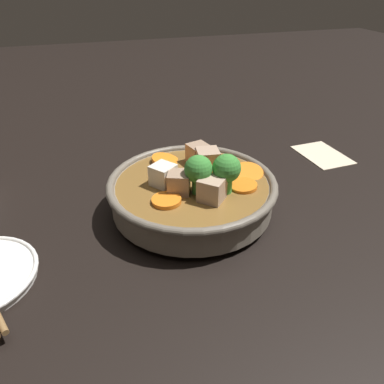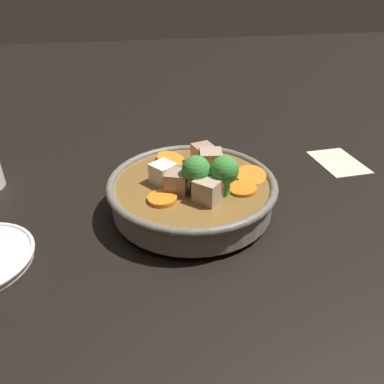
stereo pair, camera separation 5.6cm
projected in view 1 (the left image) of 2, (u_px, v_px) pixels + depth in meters
The scene contains 3 objects.
ground_plane at pixel (192, 211), 0.57m from camera, with size 3.00×3.00×0.00m, color black.
stirfry_bowl at pixel (193, 190), 0.55m from camera, with size 0.25×0.25×0.11m.
napkin at pixel (323, 154), 0.74m from camera, with size 0.11×0.08×0.00m.
Camera 1 is at (-0.45, 0.14, 0.33)m, focal length 35.00 mm.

